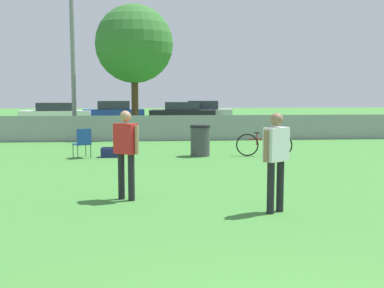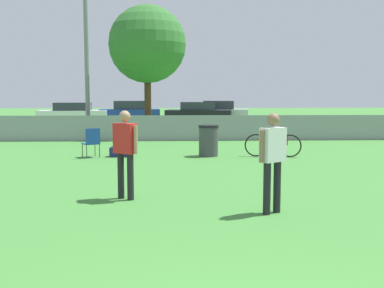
% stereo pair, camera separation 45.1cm
% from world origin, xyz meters
% --- Properties ---
extents(fence_backline, '(21.70, 0.07, 1.21)m').
position_xyz_m(fence_backline, '(0.00, 18.00, 0.55)').
color(fence_backline, gray).
rests_on(fence_backline, ground_plane).
extents(light_pole, '(0.90, 0.36, 9.80)m').
position_xyz_m(light_pole, '(-4.65, 19.75, 5.69)').
color(light_pole, gray).
rests_on(light_pole, ground_plane).
extents(tree_near_pole, '(3.63, 3.63, 6.14)m').
position_xyz_m(tree_near_pole, '(-1.88, 20.11, 4.31)').
color(tree_near_pole, '#4C331E').
rests_on(tree_near_pole, ground_plane).
extents(player_thrower_red, '(0.51, 0.45, 1.75)m').
position_xyz_m(player_thrower_red, '(-1.66, 6.60, 1.03)').
color(player_thrower_red, black).
rests_on(player_thrower_red, ground_plane).
extents(player_receiver_white, '(0.52, 0.44, 1.75)m').
position_xyz_m(player_receiver_white, '(0.99, 5.36, 1.03)').
color(player_receiver_white, black).
rests_on(player_receiver_white, ground_plane).
extents(folding_chair_sideline, '(0.65, 0.65, 0.95)m').
position_xyz_m(folding_chair_sideline, '(-3.33, 12.69, 0.54)').
color(folding_chair_sideline, '#333338').
rests_on(folding_chair_sideline, ground_plane).
extents(bicycle_sideline, '(1.81, 0.53, 0.79)m').
position_xyz_m(bicycle_sideline, '(2.54, 12.64, 0.38)').
color(bicycle_sideline, black).
rests_on(bicycle_sideline, ground_plane).
extents(trash_bin, '(0.66, 0.66, 1.03)m').
position_xyz_m(trash_bin, '(0.45, 12.90, 0.52)').
color(trash_bin, '#3F3F44').
rests_on(trash_bin, ground_plane).
extents(gear_bag_sideline, '(0.68, 0.37, 0.33)m').
position_xyz_m(gear_bag_sideline, '(-2.44, 12.90, 0.15)').
color(gear_bag_sideline, navy).
rests_on(gear_bag_sideline, ground_plane).
extents(parked_car_white, '(4.46, 1.81, 1.42)m').
position_xyz_m(parked_car_white, '(-7.21, 28.95, 0.70)').
color(parked_car_white, black).
rests_on(parked_car_white, ground_plane).
extents(parked_car_blue, '(4.13, 2.01, 1.51)m').
position_xyz_m(parked_car_blue, '(-3.60, 29.94, 0.73)').
color(parked_car_blue, black).
rests_on(parked_car_blue, ground_plane).
extents(parked_car_dark, '(4.64, 2.58, 1.44)m').
position_xyz_m(parked_car_dark, '(1.08, 29.60, 0.69)').
color(parked_car_dark, black).
rests_on(parked_car_dark, ground_plane).
extents(parked_car_silver, '(4.10, 2.20, 1.51)m').
position_xyz_m(parked_car_silver, '(2.45, 29.84, 0.72)').
color(parked_car_silver, black).
rests_on(parked_car_silver, ground_plane).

